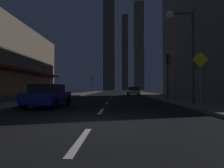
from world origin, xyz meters
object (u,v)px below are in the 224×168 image
at_px(car_parked_near, 49,95).
at_px(pedestrian_crossing_sign, 200,74).
at_px(fire_hydrant_far_left, 66,94).
at_px(street_lamp_right, 181,34).
at_px(car_parked_far, 133,91).
at_px(traffic_light_near_right, 168,67).
at_px(traffic_light_far_left, 92,81).

height_order(car_parked_near, pedestrian_crossing_sign, pedestrian_crossing_sign).
xyz_separation_m(car_parked_near, pedestrian_crossing_sign, (9.20, -1.04, 1.28)).
relative_size(fire_hydrant_far_left, street_lamp_right, 0.10).
relative_size(car_parked_far, pedestrian_crossing_sign, 1.34).
bearing_deg(fire_hydrant_far_left, car_parked_near, -78.86).
xyz_separation_m(fire_hydrant_far_left, pedestrian_crossing_sign, (11.50, -12.72, 1.56)).
distance_m(traffic_light_near_right, street_lamp_right, 4.22).
relative_size(car_parked_near, pedestrian_crossing_sign, 1.34).
bearing_deg(car_parked_near, traffic_light_near_right, 29.18).
relative_size(car_parked_near, street_lamp_right, 0.64).
relative_size(fire_hydrant_far_left, traffic_light_far_left, 0.16).
bearing_deg(car_parked_far, traffic_light_near_right, -82.46).
height_order(fire_hydrant_far_left, pedestrian_crossing_sign, pedestrian_crossing_sign).
height_order(fire_hydrant_far_left, traffic_light_near_right, traffic_light_near_right).
distance_m(car_parked_near, traffic_light_far_left, 33.65).
xyz_separation_m(traffic_light_near_right, pedestrian_crossing_sign, (0.10, -6.12, -1.18)).
bearing_deg(traffic_light_near_right, fire_hydrant_far_left, 149.93).
height_order(car_parked_near, street_lamp_right, street_lamp_right).
xyz_separation_m(car_parked_near, car_parked_far, (7.20, 19.43, 0.00)).
bearing_deg(traffic_light_near_right, car_parked_near, -150.82).
relative_size(traffic_light_near_right, pedestrian_crossing_sign, 1.33).
height_order(car_parked_far, traffic_light_near_right, traffic_light_near_right).
relative_size(car_parked_far, traffic_light_far_left, 1.01).
xyz_separation_m(traffic_light_far_left, pedestrian_crossing_sign, (11.10, -34.55, -1.18)).
bearing_deg(pedestrian_crossing_sign, street_lamp_right, 95.37).
relative_size(car_parked_near, car_parked_far, 1.00).
bearing_deg(pedestrian_crossing_sign, fire_hydrant_far_left, 132.11).
relative_size(car_parked_far, traffic_light_near_right, 1.01).
xyz_separation_m(fire_hydrant_far_left, traffic_light_near_right, (11.40, -6.60, 2.74)).
bearing_deg(car_parked_far, traffic_light_far_left, 122.89).
xyz_separation_m(car_parked_far, traffic_light_far_left, (-9.10, 14.07, 2.45)).
distance_m(car_parked_far, traffic_light_near_right, 14.68).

